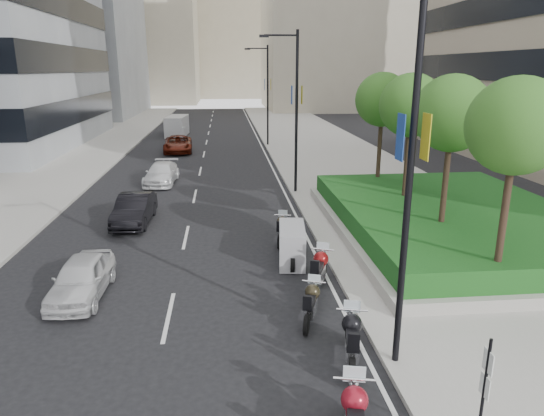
{
  "coord_description": "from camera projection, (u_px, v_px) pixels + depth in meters",
  "views": [
    {
      "loc": [
        0.28,
        -9.03,
        7.02
      ],
      "look_at": [
        1.98,
        8.24,
        2.0
      ],
      "focal_mm": 32.0,
      "sensor_mm": 36.0,
      "label": 1
    }
  ],
  "objects": [
    {
      "name": "ground",
      "position": [
        219.0,
        403.0,
        10.55
      ],
      "size": [
        160.0,
        160.0,
        0.0
      ],
      "primitive_type": "plane",
      "color": "black",
      "rests_on": "ground"
    },
    {
      "name": "sidewalk_right",
      "position": [
        331.0,
        155.0,
        40.06
      ],
      "size": [
        10.0,
        100.0,
        0.15
      ],
      "primitive_type": "cube",
      "color": "#9E9B93",
      "rests_on": "ground"
    },
    {
      "name": "sidewalk_left",
      "position": [
        69.0,
        160.0,
        38.09
      ],
      "size": [
        8.0,
        100.0,
        0.15
      ],
      "primitive_type": "cube",
      "color": "#9E9B93",
      "rests_on": "ground"
    },
    {
      "name": "lane_edge",
      "position": [
        267.0,
        157.0,
        39.58
      ],
      "size": [
        0.12,
        100.0,
        0.01
      ],
      "primitive_type": "cube",
      "color": "silver",
      "rests_on": "ground"
    },
    {
      "name": "lane_centre",
      "position": [
        203.0,
        158.0,
        39.09
      ],
      "size": [
        0.12,
        100.0,
        0.01
      ],
      "primitive_type": "cube",
      "color": "silver",
      "rests_on": "ground"
    },
    {
      "name": "building_grey_far",
      "position": [
        55.0,
        12.0,
        71.06
      ],
      "size": [
        22.0,
        26.0,
        30.0
      ],
      "primitive_type": "cube",
      "color": "gray",
      "rests_on": "ground"
    },
    {
      "name": "building_cream_right",
      "position": [
        346.0,
        2.0,
        84.09
      ],
      "size": [
        28.0,
        24.0,
        36.0
      ],
      "primitive_type": "cube",
      "color": "#B7AD93",
      "rests_on": "ground"
    },
    {
      "name": "building_cream_left",
      "position": [
        132.0,
        18.0,
        99.75
      ],
      "size": [
        26.0,
        24.0,
        34.0
      ],
      "primitive_type": "cube",
      "color": "#B7AD93",
      "rests_on": "ground"
    },
    {
      "name": "building_cream_centre",
      "position": [
        228.0,
        18.0,
        120.19
      ],
      "size": [
        30.0,
        24.0,
        38.0
      ],
      "primitive_type": "cube",
      "color": "#B7AD93",
      "rests_on": "ground"
    },
    {
      "name": "planter",
      "position": [
        452.0,
        228.0,
        20.95
      ],
      "size": [
        10.0,
        14.0,
        0.4
      ],
      "primitive_type": "cube",
      "color": "#A29E97",
      "rests_on": "sidewalk_right"
    },
    {
      "name": "hedge",
      "position": [
        454.0,
        215.0,
        20.79
      ],
      "size": [
        9.4,
        13.4,
        0.8
      ],
      "primitive_type": "cube",
      "color": "#144618",
      "rests_on": "planter"
    },
    {
      "name": "tree_0",
      "position": [
        516.0,
        127.0,
        13.67
      ],
      "size": [
        2.8,
        2.8,
        6.3
      ],
      "color": "#332319",
      "rests_on": "planter"
    },
    {
      "name": "tree_1",
      "position": [
        452.0,
        114.0,
        17.49
      ],
      "size": [
        2.8,
        2.8,
        6.3
      ],
      "color": "#332319",
      "rests_on": "planter"
    },
    {
      "name": "tree_2",
      "position": [
        411.0,
        106.0,
        21.31
      ],
      "size": [
        2.8,
        2.8,
        6.3
      ],
      "color": "#332319",
      "rests_on": "planter"
    },
    {
      "name": "tree_3",
      "position": [
        382.0,
        100.0,
        25.14
      ],
      "size": [
        2.8,
        2.8,
        6.3
      ],
      "color": "#332319",
      "rests_on": "planter"
    },
    {
      "name": "lamp_post_0",
      "position": [
        404.0,
        162.0,
        10.49
      ],
      "size": [
        2.34,
        0.45,
        9.0
      ],
      "color": "black",
      "rests_on": "ground"
    },
    {
      "name": "lamp_post_1",
      "position": [
        294.0,
        105.0,
        26.74
      ],
      "size": [
        2.34,
        0.45,
        9.0
      ],
      "color": "black",
      "rests_on": "ground"
    },
    {
      "name": "lamp_post_2",
      "position": [
        266.0,
        90.0,
        43.95
      ],
      "size": [
        2.34,
        0.45,
        9.0
      ],
      "color": "black",
      "rests_on": "ground"
    },
    {
      "name": "parking_sign",
      "position": [
        484.0,
        391.0,
        8.69
      ],
      "size": [
        0.06,
        0.32,
        2.5
      ],
      "color": "black",
      "rests_on": "ground"
    },
    {
      "name": "motorcycle_2",
      "position": [
        352.0,
        340.0,
        11.85
      ],
      "size": [
        0.85,
        2.33,
        1.18
      ],
      "rotation": [
        0.0,
        0.0,
        1.34
      ],
      "color": "black",
      "rests_on": "ground"
    },
    {
      "name": "motorcycle_3",
      "position": [
        311.0,
        303.0,
        13.86
      ],
      "size": [
        0.89,
        1.99,
        1.03
      ],
      "rotation": [
        0.0,
        0.0,
        1.24
      ],
      "color": "black",
      "rests_on": "ground"
    },
    {
      "name": "motorcycle_4",
      "position": [
        319.0,
        270.0,
        15.95
      ],
      "size": [
        1.09,
        2.24,
        1.17
      ],
      "rotation": [
        0.0,
        0.0,
        1.19
      ],
      "color": "black",
      "rests_on": "ground"
    },
    {
      "name": "motorcycle_5",
      "position": [
        292.0,
        245.0,
        18.03
      ],
      "size": [
        1.18,
        2.43,
        1.39
      ],
      "rotation": [
        0.0,
        0.0,
        1.46
      ],
      "color": "black",
      "rests_on": "ground"
    },
    {
      "name": "motorcycle_6",
      "position": [
        282.0,
        229.0,
        20.19
      ],
      "size": [
        0.75,
        2.09,
        1.05
      ],
      "rotation": [
        0.0,
        0.0,
        1.35
      ],
      "color": "black",
      "rests_on": "ground"
    },
    {
      "name": "car_a",
      "position": [
        82.0,
        278.0,
        15.32
      ],
      "size": [
        1.59,
        3.76,
        1.27
      ],
      "primitive_type": "imported",
      "rotation": [
        0.0,
        0.0,
        -0.02
      ],
      "color": "silver",
      "rests_on": "ground"
    },
    {
      "name": "car_b",
      "position": [
        134.0,
        209.0,
        22.58
      ],
      "size": [
        1.6,
        4.19,
        1.36
      ],
      "primitive_type": "imported",
      "rotation": [
        0.0,
        0.0,
        -0.04
      ],
      "color": "black",
      "rests_on": "ground"
    },
    {
      "name": "car_c",
      "position": [
        162.0,
        173.0,
        30.5
      ],
      "size": [
        2.05,
        4.49,
        1.27
      ],
      "primitive_type": "imported",
      "rotation": [
        0.0,
        0.0,
        -0.06
      ],
      "color": "silver",
      "rests_on": "ground"
    },
    {
      "name": "car_d",
      "position": [
        178.0,
        144.0,
        41.9
      ],
      "size": [
        2.61,
        5.19,
        1.41
      ],
      "primitive_type": "imported",
      "rotation": [
        0.0,
        0.0,
        0.05
      ],
      "color": "#58170A",
      "rests_on": "ground"
    },
    {
      "name": "delivery_van",
      "position": [
        177.0,
        127.0,
        51.95
      ],
      "size": [
        2.27,
        5.08,
        2.08
      ],
      "rotation": [
        0.0,
        0.0,
        -0.08
      ],
      "color": "#BBBBBE",
      "rests_on": "ground"
    }
  ]
}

